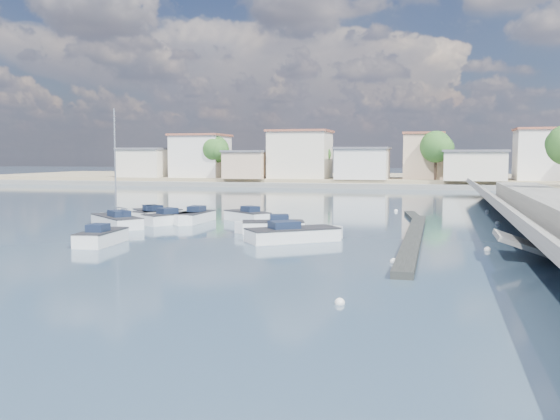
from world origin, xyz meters
name	(u,v)px	position (x,y,z in m)	size (l,w,h in m)	color
ground	(360,203)	(0.00, 40.00, 0.00)	(400.00, 400.00, 0.00)	#2C4458
breakwater	(414,232)	(6.90, 12.69, 0.17)	(2.00, 31.02, 0.35)	black
far_shore_land	(393,180)	(0.00, 92.00, 0.70)	(160.00, 40.00, 1.40)	gray
far_shore_quay	(384,186)	(0.00, 71.00, 0.40)	(160.00, 2.50, 0.80)	slate
far_town	(453,158)	(10.71, 76.92, 4.93)	(113.01, 12.80, 8.35)	beige
shore_trees	(438,150)	(8.34, 68.11, 6.22)	(74.56, 38.32, 7.92)	#38281E
motorboat_a	(103,238)	(-11.17, 3.76, 0.38)	(1.98, 4.80, 1.48)	white
motorboat_b	(175,219)	(-11.54, 15.27, 0.38)	(4.00, 4.74, 1.48)	white
motorboat_c	(246,217)	(-6.71, 18.34, 0.38)	(4.57, 4.15, 1.48)	white
motorboat_d	(270,227)	(-2.80, 11.43, 0.38)	(4.81, 2.98, 1.48)	white
motorboat_e	(160,216)	(-13.83, 17.37, 0.38)	(3.23, 4.57, 1.48)	white
motorboat_f	(149,215)	(-14.92, 17.55, 0.38)	(4.17, 4.42, 1.48)	white
motorboat_g	(193,218)	(-10.46, 16.32, 0.38)	(2.00, 5.37, 1.48)	white
motorboat_h	(297,235)	(-0.06, 7.91, 0.38)	(5.91, 5.23, 1.48)	white
sailboat	(115,221)	(-15.11, 12.33, 0.41)	(5.80, 5.50, 9.00)	white
mooring_buoys	(444,233)	(8.87, 13.84, 0.05)	(8.78, 40.02, 0.37)	white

